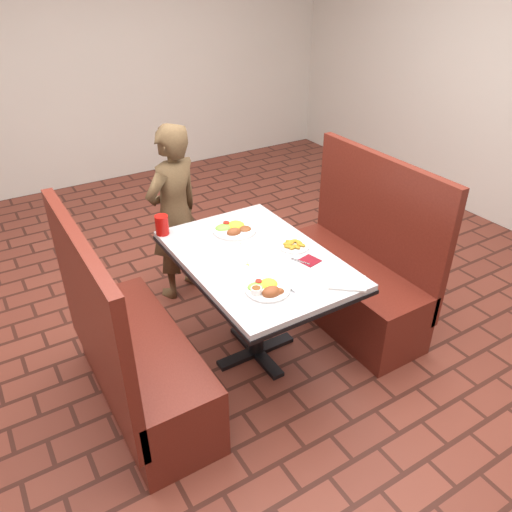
% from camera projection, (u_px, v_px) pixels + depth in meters
% --- Properties ---
extents(room, '(7.00, 7.04, 2.82)m').
position_uv_depth(room, '(256.00, 43.00, 2.33)').
color(room, brown).
rests_on(room, ground).
extents(dining_table, '(0.81, 1.21, 0.75)m').
position_uv_depth(dining_table, '(256.00, 270.00, 2.97)').
color(dining_table, '#BCBEC1').
rests_on(dining_table, ground).
extents(booth_bench_left, '(0.47, 1.20, 1.17)m').
position_uv_depth(booth_bench_left, '(134.00, 359.00, 2.78)').
color(booth_bench_left, maroon).
rests_on(booth_bench_left, ground).
extents(booth_bench_right, '(0.47, 1.20, 1.17)m').
position_uv_depth(booth_bench_right, '(353.00, 277.00, 3.50)').
color(booth_bench_right, maroon).
rests_on(booth_bench_right, ground).
extents(diner_person, '(0.57, 0.47, 1.32)m').
position_uv_depth(diner_person, '(174.00, 214.00, 3.60)').
color(diner_person, brown).
rests_on(diner_person, ground).
extents(near_dinner_plate, '(0.24, 0.24, 0.07)m').
position_uv_depth(near_dinner_plate, '(267.00, 287.00, 2.60)').
color(near_dinner_plate, white).
rests_on(near_dinner_plate, dining_table).
extents(far_dinner_plate, '(0.28, 0.28, 0.07)m').
position_uv_depth(far_dinner_plate, '(234.00, 227.00, 3.18)').
color(far_dinner_plate, white).
rests_on(far_dinner_plate, dining_table).
extents(plantain_plate, '(0.19, 0.19, 0.03)m').
position_uv_depth(plantain_plate, '(294.00, 245.00, 3.01)').
color(plantain_plate, white).
rests_on(plantain_plate, dining_table).
extents(maroon_napkin, '(0.12, 0.12, 0.00)m').
position_uv_depth(maroon_napkin, '(309.00, 261.00, 2.87)').
color(maroon_napkin, maroon).
rests_on(maroon_napkin, dining_table).
extents(spoon_utensil, '(0.06, 0.12, 0.00)m').
position_uv_depth(spoon_utensil, '(300.00, 261.00, 2.86)').
color(spoon_utensil, silver).
rests_on(spoon_utensil, dining_table).
extents(red_tumbler, '(0.08, 0.08, 0.13)m').
position_uv_depth(red_tumbler, '(162.00, 225.00, 3.13)').
color(red_tumbler, '#B10F0B').
rests_on(red_tumbler, dining_table).
extents(paper_napkin, '(0.25, 0.24, 0.01)m').
position_uv_depth(paper_napkin, '(347.00, 282.00, 2.67)').
color(paper_napkin, silver).
rests_on(paper_napkin, dining_table).
extents(knife_utensil, '(0.03, 0.18, 0.00)m').
position_uv_depth(knife_utensil, '(284.00, 284.00, 2.66)').
color(knife_utensil, silver).
rests_on(knife_utensil, dining_table).
extents(fork_utensil, '(0.04, 0.13, 0.00)m').
position_uv_depth(fork_utensil, '(284.00, 287.00, 2.63)').
color(fork_utensil, silver).
rests_on(fork_utensil, dining_table).
extents(lettuce_shreds, '(0.28, 0.32, 0.00)m').
position_uv_depth(lettuce_shreds, '(256.00, 250.00, 2.98)').
color(lettuce_shreds, '#9CCA50').
rests_on(lettuce_shreds, dining_table).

